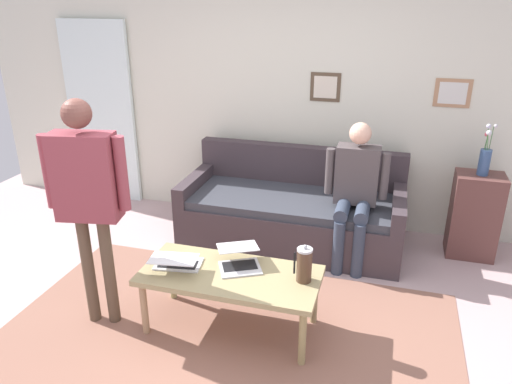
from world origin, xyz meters
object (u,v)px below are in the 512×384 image
at_px(flower_vase, 485,159).
at_px(coffee_table, 230,279).
at_px(french_press, 304,265).
at_px(interior_door, 101,114).
at_px(laptop_left, 177,262).
at_px(couch, 293,212).
at_px(person_standing, 87,188).
at_px(side_shelf, 474,216).
at_px(laptop_center, 239,260).
at_px(person_seated, 355,186).

bearing_deg(flower_vase, coffee_table, 42.70).
relative_size(french_press, flower_vase, 0.60).
xyz_separation_m(interior_door, laptop_left, (-1.83, 2.00, -0.52)).
bearing_deg(french_press, couch, -75.16).
height_order(flower_vase, person_standing, person_standing).
xyz_separation_m(coffee_table, side_shelf, (-1.80, -1.66, -0.02)).
xyz_separation_m(laptop_center, person_standing, (0.98, 0.29, 0.57)).
height_order(laptop_left, french_press, french_press).
relative_size(flower_vase, person_standing, 0.28).
xyz_separation_m(laptop_center, person_seated, (-0.70, -1.14, 0.22)).
height_order(french_press, side_shelf, side_shelf).
distance_m(flower_vase, person_seated, 1.16).
distance_m(coffee_table, laptop_left, 0.40).
bearing_deg(laptop_center, french_press, 172.93).
height_order(laptop_left, laptop_center, laptop_center).
bearing_deg(laptop_left, person_seated, -131.35).
bearing_deg(laptop_center, flower_vase, -138.72).
height_order(coffee_table, person_seated, person_seated).
height_order(side_shelf, person_seated, person_seated).
height_order(laptop_center, person_standing, person_standing).
distance_m(coffee_table, person_standing, 1.17).
bearing_deg(interior_door, laptop_left, 132.44).
xyz_separation_m(french_press, person_standing, (1.46, 0.23, 0.49)).
relative_size(interior_door, couch, 0.98).
distance_m(laptop_left, person_standing, 0.81).
relative_size(french_press, side_shelf, 0.35).
bearing_deg(laptop_left, coffee_table, -175.52).
bearing_deg(side_shelf, french_press, 51.44).
xyz_separation_m(side_shelf, person_standing, (2.75, 1.84, 0.68)).
height_order(laptop_left, side_shelf, side_shelf).
relative_size(couch, person_standing, 1.25).
height_order(french_press, flower_vase, flower_vase).
bearing_deg(interior_door, side_shelf, 175.63).
distance_m(interior_door, flower_vase, 4.04).
height_order(coffee_table, laptop_left, laptop_left).
xyz_separation_m(coffee_table, laptop_left, (0.39, 0.03, 0.09)).
height_order(side_shelf, flower_vase, flower_vase).
distance_m(couch, person_standing, 2.13).
bearing_deg(laptop_left, laptop_center, -161.70).
xyz_separation_m(side_shelf, person_seated, (1.07, 0.41, 0.33)).
bearing_deg(person_standing, person_seated, -139.69).
distance_m(coffee_table, flower_vase, 2.51).
bearing_deg(flower_vase, person_seated, 21.13).
xyz_separation_m(coffee_table, french_press, (-0.52, -0.05, 0.17)).
relative_size(interior_door, french_press, 7.40).
bearing_deg(person_standing, couch, -123.25).
relative_size(person_standing, person_seated, 1.31).
bearing_deg(couch, flower_vase, -173.66).
height_order(couch, flower_vase, flower_vase).
bearing_deg(side_shelf, person_seated, 21.17).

